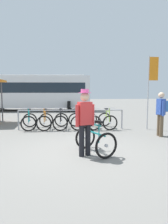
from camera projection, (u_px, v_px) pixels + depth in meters
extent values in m
plane|color=slate|center=(81.00, 152.00, 5.38)|extent=(80.00, 80.00, 0.00)
cylinder|color=#99999E|center=(18.00, 120.00, 8.47)|extent=(0.06, 0.06, 0.85)
cylinder|color=#99999E|center=(122.00, 119.00, 8.77)|extent=(0.06, 0.06, 0.85)
cylinder|color=#99999E|center=(71.00, 110.00, 8.58)|extent=(4.55, 0.20, 0.05)
torus|color=black|center=(30.00, 120.00, 9.19)|extent=(0.66, 0.14, 0.66)
cylinder|color=#B7B7BC|center=(30.00, 120.00, 9.19)|extent=(0.09, 0.07, 0.08)
torus|color=black|center=(28.00, 124.00, 8.19)|extent=(0.66, 0.14, 0.66)
cylinder|color=#B7B7BC|center=(28.00, 124.00, 8.19)|extent=(0.09, 0.07, 0.08)
cube|color=teal|center=(29.00, 117.00, 8.67)|extent=(0.14, 0.92, 0.04)
cube|color=teal|center=(29.00, 112.00, 8.60)|extent=(0.11, 0.61, 0.04)
cylinder|color=teal|center=(29.00, 115.00, 8.84)|extent=(0.03, 0.03, 0.55)
cube|color=black|center=(29.00, 109.00, 8.81)|extent=(0.15, 0.25, 0.06)
cylinder|color=teal|center=(28.00, 116.00, 8.28)|extent=(0.03, 0.03, 0.63)
cylinder|color=#B7B7BC|center=(28.00, 108.00, 8.25)|extent=(0.52, 0.09, 0.03)
torus|color=black|center=(46.00, 120.00, 9.24)|extent=(0.66, 0.10, 0.66)
cylinder|color=#B7B7BC|center=(46.00, 120.00, 9.24)|extent=(0.08, 0.06, 0.08)
torus|color=black|center=(44.00, 123.00, 8.23)|extent=(0.66, 0.10, 0.66)
cylinder|color=#B7B7BC|center=(44.00, 123.00, 8.23)|extent=(0.08, 0.06, 0.08)
cube|color=orange|center=(45.00, 117.00, 8.71)|extent=(0.04, 0.92, 0.04)
cube|color=orange|center=(45.00, 112.00, 8.64)|extent=(0.04, 0.61, 0.04)
cylinder|color=orange|center=(45.00, 115.00, 8.89)|extent=(0.03, 0.03, 0.55)
cube|color=black|center=(45.00, 109.00, 8.86)|extent=(0.12, 0.24, 0.06)
cylinder|color=orange|center=(44.00, 116.00, 8.32)|extent=(0.03, 0.03, 0.63)
cylinder|color=#B7B7BC|center=(44.00, 108.00, 8.29)|extent=(0.52, 0.03, 0.03)
torus|color=black|center=(61.00, 120.00, 9.29)|extent=(0.66, 0.10, 0.66)
cylinder|color=#B7B7BC|center=(61.00, 120.00, 9.29)|extent=(0.08, 0.07, 0.08)
torus|color=black|center=(60.00, 123.00, 8.27)|extent=(0.66, 0.10, 0.66)
cylinder|color=#B7B7BC|center=(60.00, 123.00, 8.27)|extent=(0.08, 0.07, 0.08)
cube|color=black|center=(61.00, 117.00, 8.76)|extent=(0.07, 0.92, 0.04)
cube|color=black|center=(61.00, 112.00, 8.68)|extent=(0.06, 0.61, 0.04)
cylinder|color=black|center=(61.00, 115.00, 8.93)|extent=(0.03, 0.03, 0.55)
cube|color=black|center=(61.00, 109.00, 8.91)|extent=(0.13, 0.24, 0.06)
cylinder|color=black|center=(60.00, 116.00, 8.36)|extent=(0.03, 0.03, 0.63)
cylinder|color=#B7B7BC|center=(60.00, 108.00, 8.33)|extent=(0.52, 0.05, 0.03)
torus|color=black|center=(75.00, 120.00, 9.33)|extent=(0.66, 0.14, 0.66)
cylinder|color=#B7B7BC|center=(75.00, 120.00, 9.33)|extent=(0.08, 0.07, 0.08)
torus|color=black|center=(78.00, 123.00, 8.33)|extent=(0.66, 0.14, 0.66)
cylinder|color=#B7B7BC|center=(78.00, 123.00, 8.33)|extent=(0.08, 0.07, 0.08)
cube|color=#2D56B7|center=(76.00, 116.00, 8.80)|extent=(0.10, 0.92, 0.04)
cube|color=#2D56B7|center=(77.00, 112.00, 8.73)|extent=(0.08, 0.61, 0.04)
cylinder|color=#2D56B7|center=(76.00, 115.00, 8.98)|extent=(0.03, 0.03, 0.55)
cube|color=black|center=(76.00, 109.00, 8.95)|extent=(0.14, 0.25, 0.06)
cylinder|color=#2D56B7|center=(78.00, 115.00, 8.41)|extent=(0.03, 0.03, 0.63)
cylinder|color=#B7B7BC|center=(78.00, 108.00, 8.38)|extent=(0.52, 0.06, 0.03)
torus|color=black|center=(90.00, 120.00, 9.38)|extent=(0.66, 0.11, 0.66)
cylinder|color=#B7B7BC|center=(90.00, 120.00, 9.38)|extent=(0.08, 0.07, 0.08)
torus|color=black|center=(94.00, 123.00, 8.37)|extent=(0.66, 0.11, 0.66)
cylinder|color=#B7B7BC|center=(94.00, 123.00, 8.37)|extent=(0.08, 0.07, 0.08)
cube|color=yellow|center=(92.00, 116.00, 8.85)|extent=(0.05, 0.92, 0.04)
cube|color=yellow|center=(92.00, 111.00, 8.78)|extent=(0.05, 0.61, 0.04)
cylinder|color=yellow|center=(91.00, 115.00, 9.02)|extent=(0.03, 0.03, 0.55)
cube|color=black|center=(91.00, 109.00, 9.00)|extent=(0.12, 0.24, 0.06)
cylinder|color=yellow|center=(93.00, 115.00, 8.46)|extent=(0.03, 0.03, 0.63)
cylinder|color=#B7B7BC|center=(93.00, 108.00, 8.42)|extent=(0.52, 0.04, 0.03)
torus|color=black|center=(105.00, 119.00, 9.42)|extent=(0.66, 0.09, 0.66)
cylinder|color=#B7B7BC|center=(105.00, 119.00, 9.42)|extent=(0.08, 0.06, 0.08)
torus|color=black|center=(110.00, 123.00, 8.41)|extent=(0.66, 0.09, 0.66)
cylinder|color=#B7B7BC|center=(110.00, 123.00, 8.41)|extent=(0.08, 0.06, 0.08)
cube|color=#9ED14C|center=(107.00, 116.00, 8.89)|extent=(0.06, 0.92, 0.04)
cube|color=#9ED14C|center=(108.00, 111.00, 8.82)|extent=(0.05, 0.61, 0.04)
cylinder|color=#9ED14C|center=(106.00, 115.00, 9.07)|extent=(0.03, 0.03, 0.55)
cube|color=black|center=(106.00, 109.00, 9.04)|extent=(0.13, 0.24, 0.06)
cylinder|color=#9ED14C|center=(109.00, 115.00, 8.50)|extent=(0.03, 0.03, 0.63)
cylinder|color=#B7B7BC|center=(110.00, 108.00, 8.47)|extent=(0.52, 0.04, 0.03)
torus|color=black|center=(106.00, 146.00, 4.84)|extent=(0.63, 0.33, 0.66)
cylinder|color=#B7B7BC|center=(106.00, 146.00, 4.84)|extent=(0.10, 0.09, 0.08)
torus|color=black|center=(85.00, 137.00, 5.72)|extent=(0.63, 0.33, 0.66)
cylinder|color=#B7B7BC|center=(85.00, 137.00, 5.72)|extent=(0.10, 0.09, 0.08)
cube|color=teal|center=(95.00, 133.00, 5.25)|extent=(0.41, 0.85, 0.04)
cube|color=teal|center=(94.00, 124.00, 5.27)|extent=(0.29, 0.57, 0.04)
cylinder|color=teal|center=(99.00, 132.00, 5.09)|extent=(0.03, 0.03, 0.55)
cube|color=black|center=(99.00, 122.00, 5.06)|extent=(0.21, 0.27, 0.06)
cylinder|color=teal|center=(88.00, 127.00, 5.58)|extent=(0.03, 0.03, 0.63)
cylinder|color=#B7B7BC|center=(88.00, 116.00, 5.55)|extent=(0.48, 0.24, 0.03)
cube|color=gray|center=(85.00, 120.00, 5.68)|extent=(0.32, 0.29, 0.22)
ellipsoid|color=beige|center=(85.00, 117.00, 5.67)|extent=(0.23, 0.22, 0.16)
sphere|color=beige|center=(84.00, 113.00, 5.73)|extent=(0.11, 0.11, 0.11)
cylinder|color=black|center=(88.00, 140.00, 5.09)|extent=(0.14, 0.14, 0.82)
cylinder|color=black|center=(82.00, 141.00, 5.01)|extent=(0.14, 0.14, 0.82)
cube|color=red|center=(85.00, 113.00, 4.98)|extent=(0.39, 0.31, 0.58)
cylinder|color=red|center=(93.00, 115.00, 5.07)|extent=(0.09, 0.09, 0.55)
cylinder|color=red|center=(77.00, 116.00, 4.87)|extent=(0.09, 0.09, 0.55)
sphere|color=beige|center=(85.00, 97.00, 4.94)|extent=(0.22, 0.22, 0.22)
cylinder|color=#E05999|center=(85.00, 93.00, 4.93)|extent=(0.32, 0.32, 0.02)
cylinder|color=#E05999|center=(85.00, 91.00, 4.92)|extent=(0.20, 0.20, 0.09)
cylinder|color=brown|center=(161.00, 126.00, 7.21)|extent=(0.14, 0.14, 0.82)
cylinder|color=brown|center=(159.00, 125.00, 7.39)|extent=(0.14, 0.14, 0.82)
cube|color=#2D4CA5|center=(161.00, 107.00, 7.23)|extent=(0.21, 0.34, 0.58)
cylinder|color=#2D4CA5|center=(163.00, 108.00, 7.02)|extent=(0.09, 0.09, 0.55)
cylinder|color=#2D4CA5|center=(157.00, 108.00, 7.45)|extent=(0.09, 0.09, 0.55)
sphere|color=beige|center=(161.00, 95.00, 7.19)|extent=(0.22, 0.22, 0.22)
cube|color=#3366B2|center=(165.00, 106.00, 7.25)|extent=(0.15, 0.26, 0.40)
cube|color=silver|center=(33.00, 92.00, 17.36)|extent=(10.16, 3.23, 2.70)
cube|color=#19232D|center=(33.00, 88.00, 17.32)|extent=(9.36, 3.19, 0.84)
cube|color=silver|center=(33.00, 76.00, 17.21)|extent=(9.14, 2.91, 0.08)
cylinder|color=black|center=(2.00, 105.00, 18.65)|extent=(0.32, 0.92, 0.90)
cylinder|color=black|center=(69.00, 106.00, 16.31)|extent=(0.32, 0.92, 0.90)
cylinder|color=black|center=(70.00, 104.00, 18.80)|extent=(0.32, 0.92, 0.90)
cylinder|color=#4C4C51|center=(2.00, 102.00, 11.16)|extent=(0.07, 0.07, 2.20)
cylinder|color=#B2B2B7|center=(148.00, 93.00, 8.56)|extent=(0.05, 0.05, 3.20)
cube|color=orange|center=(154.00, 69.00, 8.47)|extent=(0.40, 0.03, 1.00)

